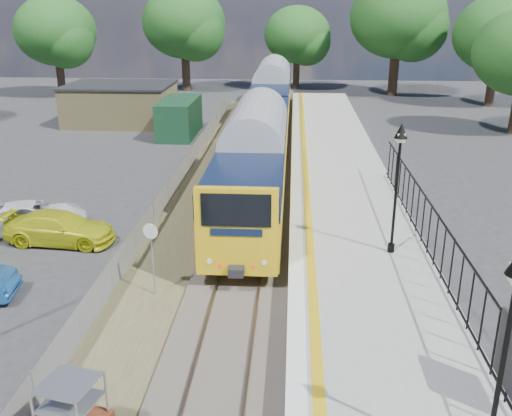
# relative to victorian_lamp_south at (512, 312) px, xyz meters

# --- Properties ---
(ground) EXTENTS (120.00, 120.00, 0.00)m
(ground) POSITION_rel_victorian_lamp_south_xyz_m (-5.50, 4.00, -4.30)
(ground) COLOR #2D2D30
(ground) RESTS_ON ground
(track_bed) EXTENTS (5.90, 80.00, 0.29)m
(track_bed) POSITION_rel_victorian_lamp_south_xyz_m (-5.97, 13.67, -4.21)
(track_bed) COLOR #473F38
(track_bed) RESTS_ON ground
(platform) EXTENTS (5.00, 70.00, 0.90)m
(platform) POSITION_rel_victorian_lamp_south_xyz_m (-1.30, 12.00, -3.85)
(platform) COLOR gray
(platform) RESTS_ON ground
(platform_edge) EXTENTS (0.90, 70.00, 0.01)m
(platform_edge) POSITION_rel_victorian_lamp_south_xyz_m (-3.36, 12.00, -3.39)
(platform_edge) COLOR silver
(platform_edge) RESTS_ON platform
(victorian_lamp_south) EXTENTS (0.44, 0.44, 4.60)m
(victorian_lamp_south) POSITION_rel_victorian_lamp_south_xyz_m (0.00, 0.00, 0.00)
(victorian_lamp_south) COLOR black
(victorian_lamp_south) RESTS_ON platform
(victorian_lamp_north) EXTENTS (0.44, 0.44, 4.60)m
(victorian_lamp_north) POSITION_rel_victorian_lamp_south_xyz_m (-0.20, 10.00, 0.00)
(victorian_lamp_north) COLOR black
(victorian_lamp_north) RESTS_ON platform
(palisade_fence) EXTENTS (0.12, 26.00, 2.00)m
(palisade_fence) POSITION_rel_victorian_lamp_south_xyz_m (1.05, 6.24, -2.46)
(palisade_fence) COLOR black
(palisade_fence) RESTS_ON platform
(wire_fence) EXTENTS (0.06, 52.00, 1.20)m
(wire_fence) POSITION_rel_victorian_lamp_south_xyz_m (-9.70, 16.00, -3.70)
(wire_fence) COLOR #999EA3
(wire_fence) RESTS_ON ground
(outbuilding) EXTENTS (10.80, 10.10, 3.12)m
(outbuilding) POSITION_rel_victorian_lamp_south_xyz_m (-16.41, 35.21, -2.78)
(outbuilding) COLOR #988C56
(outbuilding) RESTS_ON ground
(tree_line) EXTENTS (56.80, 43.80, 11.88)m
(tree_line) POSITION_rel_victorian_lamp_south_xyz_m (-4.10, 46.00, 2.31)
(tree_line) COLOR #332319
(tree_line) RESTS_ON ground
(train) EXTENTS (2.82, 40.83, 3.51)m
(train) POSITION_rel_victorian_lamp_south_xyz_m (-5.50, 28.57, -1.96)
(train) COLOR gold
(train) RESTS_ON ground
(speed_sign) EXTENTS (0.51, 0.18, 2.60)m
(speed_sign) POSITION_rel_victorian_lamp_south_xyz_m (-8.24, 7.88, -2.55)
(speed_sign) COLOR #999EA3
(speed_sign) RESTS_ON ground
(car_yellow) EXTENTS (4.56, 2.11, 1.29)m
(car_yellow) POSITION_rel_victorian_lamp_south_xyz_m (-13.06, 12.03, -3.65)
(car_yellow) COLOR #C4C917
(car_yellow) RESTS_ON ground
(car_white) EXTENTS (4.96, 3.30, 1.27)m
(car_white) POSITION_rel_victorian_lamp_south_xyz_m (-14.77, 13.23, -3.66)
(car_white) COLOR white
(car_white) RESTS_ON ground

